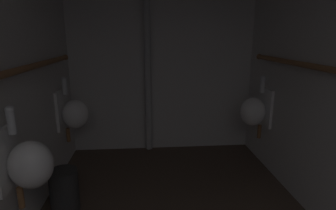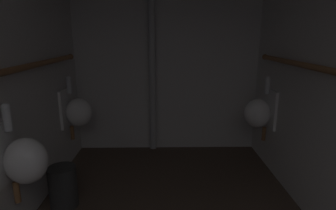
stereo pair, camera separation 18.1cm
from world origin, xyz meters
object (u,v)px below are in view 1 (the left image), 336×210
object	(u,v)px
urinal_right_mid	(255,111)
waste_bin	(64,190)
urinal_left_mid	(28,163)
standpipe_back_wall	(148,61)
urinal_left_far	(73,113)

from	to	relation	value
urinal_right_mid	waste_bin	xyz separation A→B (m)	(-2.01, -0.75, -0.48)
urinal_left_mid	standpipe_back_wall	size ratio (longest dim) A/B	0.32
urinal_right_mid	waste_bin	size ratio (longest dim) A/B	1.97
urinal_left_far	standpipe_back_wall	xyz separation A→B (m)	(0.86, 0.44, 0.54)
urinal_right_mid	urinal_left_far	bearing A→B (deg)	177.95
urinal_left_mid	urinal_right_mid	world-z (taller)	same
urinal_right_mid	standpipe_back_wall	xyz separation A→B (m)	(-1.24, 0.51, 0.54)
urinal_left_far	urinal_right_mid	xyz separation A→B (m)	(2.10, -0.08, 0.00)
urinal_right_mid	standpipe_back_wall	size ratio (longest dim) A/B	0.32
urinal_left_mid	urinal_left_far	distance (m)	1.28
urinal_left_far	standpipe_back_wall	size ratio (longest dim) A/B	0.32
urinal_left_far	waste_bin	xyz separation A→B (m)	(0.08, -0.83, -0.48)
standpipe_back_wall	urinal_right_mid	bearing A→B (deg)	-22.57
urinal_left_far	urinal_right_mid	distance (m)	2.10
urinal_left_far	standpipe_back_wall	distance (m)	1.10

